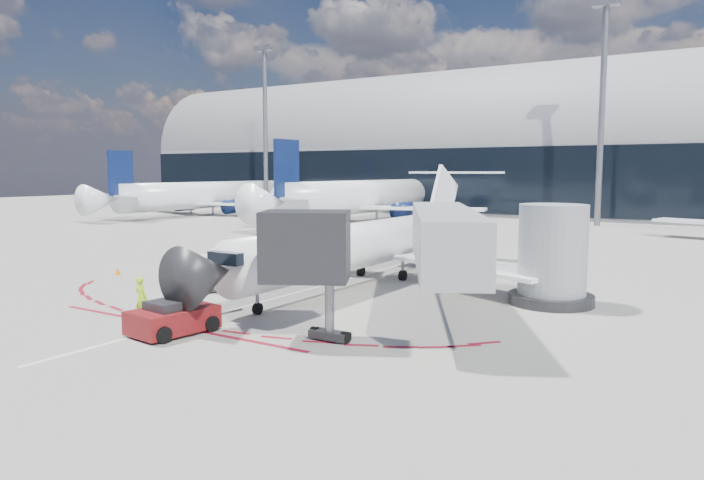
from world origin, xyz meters
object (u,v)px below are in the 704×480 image
Objects in this scene: regional_jet at (371,243)px; uld_container at (211,273)px; pushback_tug at (173,319)px; ramp_worker at (141,298)px.

uld_container is at bearing -131.45° from regional_jet.
uld_container is at bearing 132.71° from pushback_tug.
uld_container is (-5.98, -6.77, -1.35)m from regional_jet.
ramp_worker is 0.78× the size of uld_container.
pushback_tug is (-0.67, -14.17, -1.68)m from regional_jet.
regional_jet is 9.13m from uld_container.
regional_jet is 11.45× the size of uld_container.
regional_jet is 13.76m from ramp_worker.
ramp_worker reaches higher than pushback_tug.
uld_container reaches higher than pushback_tug.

